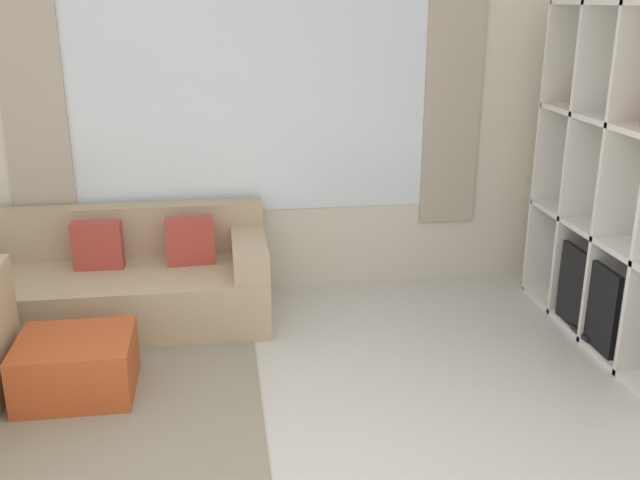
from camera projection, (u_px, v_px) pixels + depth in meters
wall_back at (252, 118)px, 5.33m from camera, size 6.17×0.11×2.70m
area_rug at (49, 393)px, 4.18m from camera, size 2.46×2.35×0.01m
shelving_unit at (631, 187)px, 4.51m from camera, size 0.39×1.87×2.20m
couch_main at (113, 283)px, 5.07m from camera, size 2.20×0.91×0.77m
ottoman at (76, 367)px, 4.13m from camera, size 0.65×0.56×0.35m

